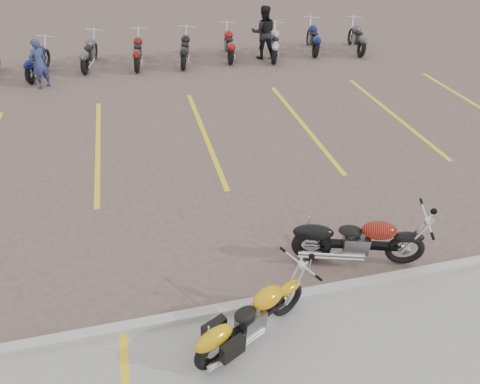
{
  "coord_description": "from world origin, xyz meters",
  "views": [
    {
      "loc": [
        -1.72,
        -6.85,
        5.52
      ],
      "look_at": [
        -0.02,
        0.08,
        0.75
      ],
      "focal_mm": 35.0,
      "sensor_mm": 36.0,
      "label": 1
    }
  ],
  "objects_px": {
    "flame_cruiser": "(355,240)",
    "person_b": "(264,32)",
    "person_a": "(39,64)",
    "yellow_cruiser": "(249,320)"
  },
  "relations": [
    {
      "from": "flame_cruiser",
      "to": "person_b",
      "type": "height_order",
      "value": "person_b"
    },
    {
      "from": "person_b",
      "to": "person_a",
      "type": "bearing_deg",
      "value": 20.09
    },
    {
      "from": "flame_cruiser",
      "to": "person_b",
      "type": "relative_size",
      "value": 1.16
    },
    {
      "from": "yellow_cruiser",
      "to": "person_b",
      "type": "height_order",
      "value": "person_b"
    },
    {
      "from": "yellow_cruiser",
      "to": "person_b",
      "type": "relative_size",
      "value": 0.98
    },
    {
      "from": "flame_cruiser",
      "to": "person_b",
      "type": "xyz_separation_m",
      "value": [
        1.61,
        11.09,
        0.48
      ]
    },
    {
      "from": "yellow_cruiser",
      "to": "person_b",
      "type": "xyz_separation_m",
      "value": [
        3.78,
        12.28,
        0.53
      ]
    },
    {
      "from": "yellow_cruiser",
      "to": "person_a",
      "type": "xyz_separation_m",
      "value": [
        -3.84,
        11.11,
        0.36
      ]
    },
    {
      "from": "yellow_cruiser",
      "to": "flame_cruiser",
      "type": "bearing_deg",
      "value": 2.0
    },
    {
      "from": "yellow_cruiser",
      "to": "person_b",
      "type": "distance_m",
      "value": 12.85
    }
  ]
}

